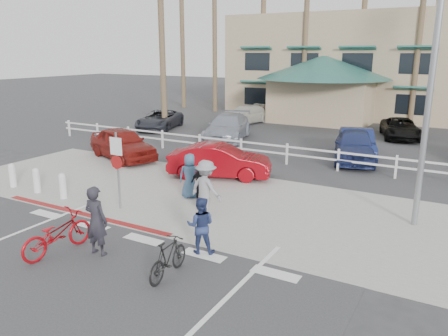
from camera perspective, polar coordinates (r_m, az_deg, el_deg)
The scene contains 35 objects.
ground at distance 12.22m, azimuth -12.29°, elevation -10.17°, with size 140.00×140.00×0.00m, color #333335.
bike_path at distance 10.98m, azimuth -19.38°, elevation -13.72°, with size 12.00×16.00×0.01m, color #333335.
sidewalk_plaza at distance 15.58m, azimuth -1.32°, elevation -4.17°, with size 22.00×7.00×0.01m, color gray.
cross_street at distance 18.98m, azimuth 4.84°, elevation -0.70°, with size 40.00×5.00×0.01m, color #333335.
parking_lot at distance 27.69m, azimuth 13.08°, elevation 3.96°, with size 50.00×16.00×0.01m, color #333335.
curb_red at distance 14.97m, azimuth -17.94°, elevation -5.73°, with size 7.00×0.25×0.02m, color maroon.
rail_fence at distance 20.46m, azimuth 8.48°, elevation 1.78°, with size 29.40×0.16×1.00m, color silver, non-canonical shape.
building at distance 39.54m, azimuth 22.05°, elevation 14.72°, with size 28.00×16.00×11.30m, color tan, non-canonical shape.
sign_post at distance 14.73m, azimuth -13.70°, elevation 0.13°, with size 0.50×0.10×2.90m, color gray, non-canonical shape.
bollard_0 at distance 16.62m, azimuth -20.31°, elevation -2.20°, with size 0.26×0.26×0.95m, color silver, non-canonical shape.
bollard_1 at distance 17.69m, azimuth -23.28°, elevation -1.49°, with size 0.26×0.26×0.95m, color silver, non-canonical shape.
bollard_2 at distance 18.79m, azimuth -25.90°, elevation -0.86°, with size 0.26×0.26×0.95m, color silver, non-canonical shape.
streetlight_0 at distance 13.71m, azimuth 25.53°, elevation 10.97°, with size 0.60×2.00×9.00m, color gray, non-canonical shape.
palm_0 at distance 41.53m, azimuth -5.51°, elevation 18.22°, with size 4.00×4.00×15.00m, color black, non-canonical shape.
palm_1 at distance 38.50m, azimuth -1.22°, elevation 17.06°, with size 4.00×4.00×13.00m, color black, non-canonical shape.
palm_2 at distance 37.62m, azimuth 5.16°, elevation 19.34°, with size 4.00×4.00×16.00m, color black, non-canonical shape.
palm_3 at distance 35.15m, azimuth 10.66°, elevation 17.83°, with size 4.00×4.00×14.00m, color black, non-canonical shape.
palm_4 at distance 35.05m, azimuth 17.78°, elevation 18.22°, with size 4.00×4.00×15.00m, color black, non-canonical shape.
palm_5 at distance 33.37m, azimuth 24.25°, elevation 16.11°, with size 4.00×4.00×13.00m, color black, non-canonical shape.
palm_10 at distance 29.05m, azimuth -8.13°, elevation 16.59°, with size 4.00×4.00×12.00m, color black, non-canonical shape.
bike_red at distance 12.26m, azimuth -20.97°, elevation -8.02°, with size 0.71×2.05×1.08m, color #9C0910.
rider_red at distance 11.72m, azimuth -16.35°, elevation -6.63°, with size 0.68×0.44×1.85m, color #222129.
bike_black at distance 10.45m, azimuth -7.31°, elevation -11.60°, with size 0.44×1.56×0.94m, color black.
rider_black at distance 11.41m, azimuth -3.07°, elevation -7.50°, with size 0.74×0.58×1.53m, color navy.
pedestrian_a at distance 13.86m, azimuth -2.37°, elevation -2.68°, with size 1.19×0.68×1.84m, color gray.
pedestrian_child at distance 15.18m, azimuth -3.11°, elevation -2.07°, with size 0.79×0.33×1.35m, color black.
pedestrian_b at distance 15.64m, azimuth -4.47°, elevation -1.03°, with size 0.80×0.52×1.63m, color #355472.
car_white_sedan at distance 18.20m, azimuth -0.58°, elevation 0.94°, with size 1.48×4.25×1.40m, color maroon.
car_red_compact at distance 21.93m, azimuth -13.11°, elevation 3.14°, with size 1.79×4.46×1.52m, color maroon.
lot_car_0 at distance 30.03m, azimuth -8.41°, elevation 6.25°, with size 2.10×4.56×1.27m, color #262830.
lot_car_1 at distance 25.93m, azimuth 0.47°, elevation 5.32°, with size 2.13×5.23×1.52m, color #8A909E.
lot_car_2 at distance 21.78m, azimuth 16.69°, elevation 2.85°, with size 1.83×4.55×1.55m, color navy.
lot_car_4 at distance 32.09m, azimuth 2.79°, elevation 6.97°, with size 1.81×4.45×1.29m, color beige.
lot_car_5 at distance 28.58m, azimuth 22.05°, elevation 4.82°, with size 2.01×4.36×1.21m, color black.
lot_car_6 at distance 22.46m, azimuth 16.93°, elevation 3.04°, with size 1.51×4.34×1.43m, color #141F4D.
Camera 1 is at (7.51, -8.16, 5.13)m, focal length 35.00 mm.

